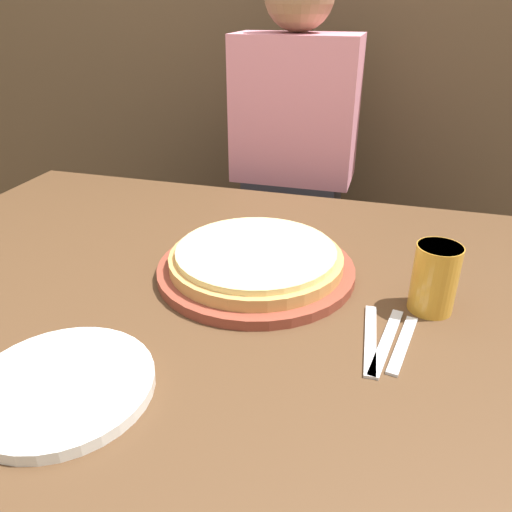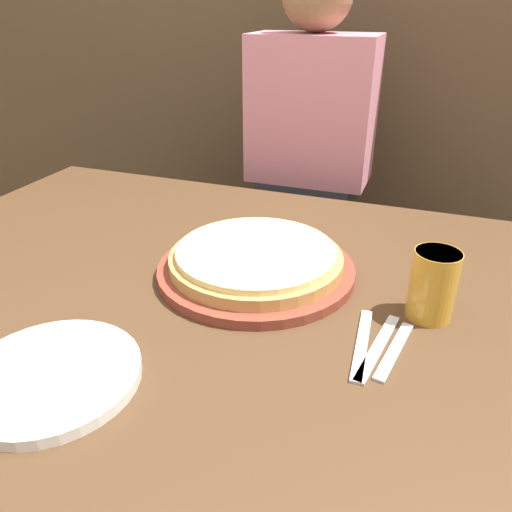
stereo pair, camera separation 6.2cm
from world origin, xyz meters
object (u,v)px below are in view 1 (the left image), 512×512
(dinner_plate, at_px, (62,386))
(fork, at_px, (370,339))
(pizza_on_board, at_px, (256,263))
(dinner_knife, at_px, (386,342))
(diner_person, at_px, (294,194))
(spoon, at_px, (403,344))
(beer_glass, at_px, (435,276))

(dinner_plate, relative_size, fork, 1.36)
(pizza_on_board, xyz_separation_m, dinner_knife, (0.26, -0.16, -0.02))
(diner_person, bearing_deg, dinner_knife, -68.45)
(fork, height_order, spoon, same)
(dinner_plate, height_order, fork, dinner_plate)
(dinner_plate, bearing_deg, fork, 30.51)
(pizza_on_board, relative_size, spoon, 2.42)
(dinner_plate, height_order, dinner_knife, dinner_plate)
(beer_glass, xyz_separation_m, dinner_knife, (-0.07, -0.12, -0.06))
(dinner_plate, distance_m, diner_person, 1.07)
(beer_glass, height_order, spoon, beer_glass)
(dinner_knife, bearing_deg, diner_person, 111.55)
(pizza_on_board, xyz_separation_m, dinner_plate, (-0.17, -0.39, -0.02))
(fork, relative_size, spoon, 1.18)
(pizza_on_board, bearing_deg, beer_glass, -6.09)
(dinner_knife, relative_size, spoon, 1.17)
(beer_glass, height_order, dinner_plate, beer_glass)
(pizza_on_board, relative_size, beer_glass, 3.16)
(beer_glass, distance_m, spoon, 0.14)
(dinner_plate, bearing_deg, pizza_on_board, 67.08)
(beer_glass, bearing_deg, fork, -127.13)
(beer_glass, relative_size, dinner_plate, 0.48)
(fork, bearing_deg, dinner_knife, 0.00)
(pizza_on_board, height_order, diner_person, diner_person)
(dinner_plate, relative_size, dinner_knife, 1.36)
(beer_glass, bearing_deg, pizza_on_board, 173.91)
(beer_glass, xyz_separation_m, spoon, (-0.04, -0.12, -0.06))
(pizza_on_board, xyz_separation_m, beer_glass, (0.33, -0.03, 0.04))
(beer_glass, relative_size, fork, 0.65)
(spoon, bearing_deg, pizza_on_board, 151.27)
(beer_glass, height_order, diner_person, diner_person)
(beer_glass, xyz_separation_m, dinner_plate, (-0.49, -0.36, -0.06))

